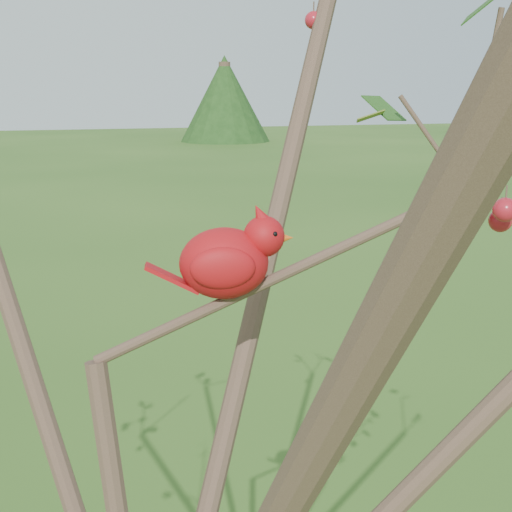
# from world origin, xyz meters

# --- Properties ---
(crabapple_tree) EXTENTS (2.35, 2.05, 2.95)m
(crabapple_tree) POSITION_xyz_m (0.03, -0.02, 2.12)
(crabapple_tree) COLOR #422E23
(crabapple_tree) RESTS_ON ground
(cardinal) EXTENTS (0.23, 0.13, 0.16)m
(cardinal) POSITION_xyz_m (0.16, 0.08, 2.10)
(cardinal) COLOR #A40E0E
(cardinal) RESTS_ON ground
(distant_trees) EXTENTS (39.85, 15.82, 3.62)m
(distant_trees) POSITION_xyz_m (2.06, 24.72, 1.52)
(distant_trees) COLOR #422E23
(distant_trees) RESTS_ON ground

